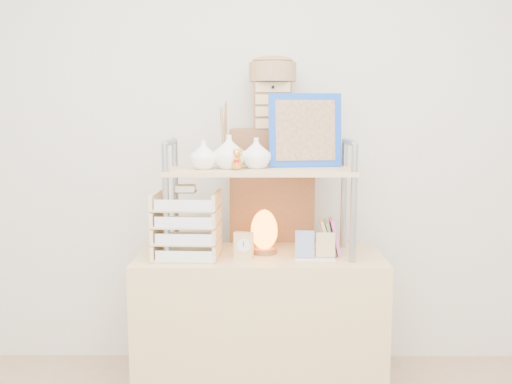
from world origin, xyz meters
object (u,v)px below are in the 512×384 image
cabinet (272,251)px  letter_tray (187,229)px  salt_lamp (264,231)px  desk (260,327)px

cabinet → letter_tray: bearing=-133.5°
salt_lamp → desk: bearing=-133.9°
cabinet → letter_tray: 0.63m
salt_lamp → cabinet: bearing=82.4°
desk → salt_lamp: salt_lamp is taller
cabinet → salt_lamp: bearing=-96.7°
desk → cabinet: 0.48m
desk → letter_tray: 0.62m
desk → letter_tray: (-0.35, -0.06, 0.51)m
cabinet → letter_tray: cabinet is taller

